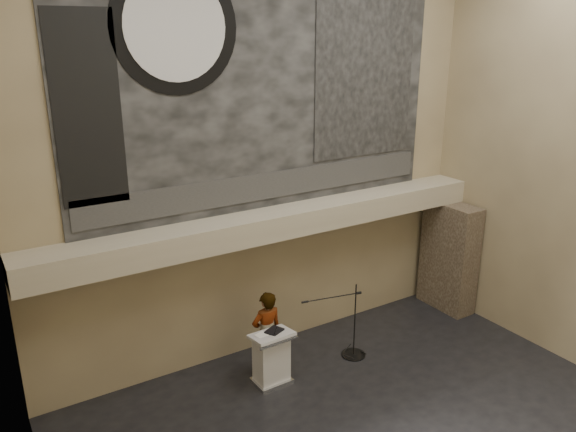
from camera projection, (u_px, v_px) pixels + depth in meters
wall_back at (267, 156)px, 11.26m from camera, size 10.00×0.02×8.50m
wall_left at (29, 286)px, 5.53m from camera, size 0.02×8.00×8.50m
soffit at (278, 222)px, 11.35m from camera, size 10.00×0.80×0.50m
sprinkler_left at (206, 252)px, 10.59m from camera, size 0.04×0.04×0.06m
sprinkler_right at (353, 220)px, 12.35m from camera, size 0.04×0.04×0.06m
banner at (267, 82)px, 10.78m from camera, size 8.00×0.05×5.00m
banner_text_strip at (269, 185)px, 11.39m from camera, size 7.76×0.02×0.55m
banner_clock_rim at (176, 27)px, 9.53m from camera, size 2.30×0.02×2.30m
banner_clock_face at (176, 27)px, 9.52m from camera, size 1.84×0.02×1.84m
banner_building_print at (366, 72)px, 11.92m from camera, size 2.60×0.02×3.60m
banner_brick_print at (87, 111)px, 9.14m from camera, size 1.10×0.02×3.20m
stone_pier at (449, 256)px, 13.82m from camera, size 0.60×1.40×2.70m
lectern at (271, 358)px, 10.97m from camera, size 0.82×0.59×1.14m
binder at (274, 331)px, 10.85m from camera, size 0.41×0.37×0.04m
papers at (263, 336)px, 10.70m from camera, size 0.29×0.35×0.00m
speaker_person at (267, 333)px, 11.20m from camera, size 0.66×0.43×1.79m
mic_stand at (352, 345)px, 11.99m from camera, size 1.43×0.52×1.67m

